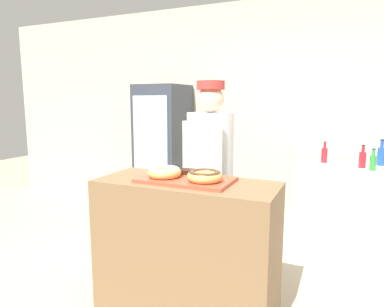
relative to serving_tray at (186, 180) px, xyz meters
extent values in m
cube|color=#BCB29E|center=(0.00, 2.13, 0.37)|extent=(8.00, 0.06, 2.70)
cube|color=brown|center=(0.00, 0.00, -0.50)|extent=(1.26, 0.53, 0.97)
cube|color=#D84C33|center=(0.00, 0.00, 0.00)|extent=(0.64, 0.38, 0.02)
torus|color=tan|center=(-0.15, -0.03, 0.04)|extent=(0.24, 0.24, 0.06)
torus|color=beige|center=(-0.15, -0.03, 0.06)|extent=(0.21, 0.21, 0.04)
torus|color=tan|center=(0.15, -0.03, 0.04)|extent=(0.24, 0.24, 0.06)
torus|color=#472814|center=(0.15, -0.03, 0.06)|extent=(0.21, 0.21, 0.04)
cube|color=black|center=(-0.05, 0.13, 0.03)|extent=(0.10, 0.10, 0.03)
cube|color=black|center=(0.05, 0.13, 0.03)|extent=(0.10, 0.10, 0.03)
cylinder|color=#4C4C51|center=(-0.05, 0.58, -0.58)|extent=(0.28, 0.28, 0.81)
cylinder|color=silver|center=(-0.05, 0.58, 0.13)|extent=(0.39, 0.39, 0.61)
cube|color=silver|center=(-0.05, 0.40, -0.26)|extent=(0.33, 0.02, 1.28)
sphere|color=beige|center=(-0.05, 0.58, 0.55)|extent=(0.22, 0.22, 0.22)
cylinder|color=#B2332D|center=(-0.05, 0.58, 0.66)|extent=(0.23, 0.23, 0.07)
cube|color=#333842|center=(-1.14, 1.76, -0.13)|extent=(0.56, 0.62, 1.71)
cube|color=silver|center=(-1.14, 1.44, -0.09)|extent=(0.46, 0.02, 1.37)
cube|color=silver|center=(0.99, 1.76, -0.56)|extent=(0.92, 0.58, 0.85)
cube|color=gray|center=(0.99, 1.76, -0.15)|extent=(0.92, 0.58, 0.01)
cylinder|color=#2D8C38|center=(1.25, 1.58, -0.06)|extent=(0.06, 0.06, 0.15)
cylinder|color=#2D8C38|center=(1.25, 1.58, 0.04)|extent=(0.03, 0.03, 0.06)
cylinder|color=black|center=(1.25, 1.58, 0.08)|extent=(0.03, 0.03, 0.01)
cylinder|color=red|center=(1.16, 1.69, -0.05)|extent=(0.07, 0.07, 0.16)
cylinder|color=red|center=(1.16, 1.69, 0.06)|extent=(0.03, 0.03, 0.06)
cylinder|color=black|center=(1.16, 1.69, 0.10)|extent=(0.03, 0.03, 0.01)
cylinder|color=red|center=(0.80, 1.85, -0.05)|extent=(0.06, 0.06, 0.16)
cylinder|color=red|center=(0.80, 1.85, 0.06)|extent=(0.03, 0.03, 0.06)
cylinder|color=black|center=(0.80, 1.85, 0.09)|extent=(0.03, 0.03, 0.01)
cylinder|color=#1E4CB2|center=(1.34, 1.91, -0.04)|extent=(0.07, 0.07, 0.19)
cylinder|color=#1E4CB2|center=(1.34, 1.91, 0.09)|extent=(0.03, 0.03, 0.07)
cylinder|color=black|center=(1.34, 1.91, 0.13)|extent=(0.04, 0.04, 0.01)
camera|label=1|loc=(0.97, -2.08, 0.54)|focal=32.00mm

